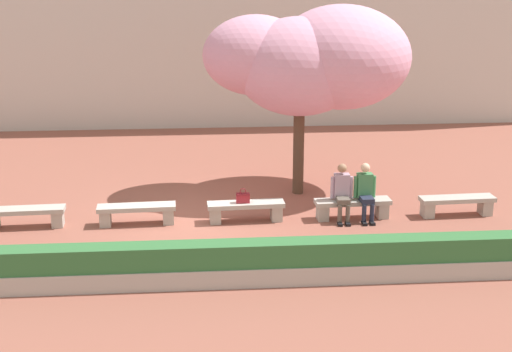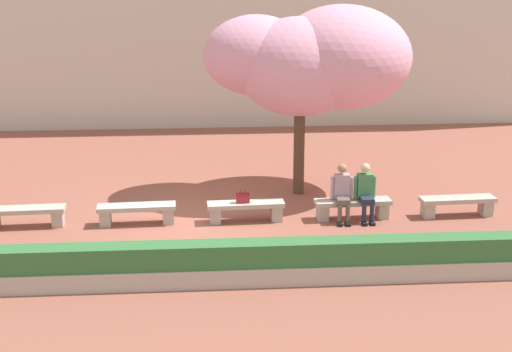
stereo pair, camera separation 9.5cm
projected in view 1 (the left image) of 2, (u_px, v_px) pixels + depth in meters
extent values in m
plane|color=#8E5142|center=(192.00, 223.00, 15.96)|extent=(100.00, 100.00, 0.00)
cube|color=#ADA89E|center=(25.00, 210.00, 15.57)|extent=(1.74, 0.49, 0.10)
cube|color=#ADA89E|center=(58.00, 219.00, 15.72)|extent=(0.25, 0.35, 0.35)
cube|color=#ADA89E|center=(137.00, 207.00, 15.76)|extent=(1.74, 0.49, 0.10)
cube|color=#ADA89E|center=(105.00, 218.00, 15.74)|extent=(0.25, 0.35, 0.35)
cube|color=#ADA89E|center=(168.00, 216.00, 15.90)|extent=(0.25, 0.35, 0.35)
cube|color=#ADA89E|center=(246.00, 204.00, 15.94)|extent=(1.74, 0.49, 0.10)
cube|color=#ADA89E|center=(215.00, 215.00, 15.92)|extent=(0.25, 0.35, 0.35)
cube|color=#ADA89E|center=(276.00, 213.00, 16.09)|extent=(0.25, 0.35, 0.35)
cube|color=#ADA89E|center=(353.00, 202.00, 16.12)|extent=(1.74, 0.49, 0.10)
cube|color=#ADA89E|center=(323.00, 212.00, 16.11)|extent=(0.25, 0.35, 0.35)
cube|color=#ADA89E|center=(382.00, 210.00, 16.27)|extent=(0.25, 0.35, 0.35)
cube|color=#ADA89E|center=(457.00, 199.00, 16.31)|extent=(1.74, 0.49, 0.10)
cube|color=#ADA89E|center=(427.00, 209.00, 16.29)|extent=(0.25, 0.35, 0.35)
cube|color=#ADA89E|center=(485.00, 207.00, 16.45)|extent=(0.25, 0.35, 0.35)
cube|color=black|center=(340.00, 224.00, 15.80)|extent=(0.11, 0.22, 0.06)
cylinder|color=brown|center=(340.00, 214.00, 15.80)|extent=(0.10, 0.10, 0.42)
cube|color=black|center=(348.00, 224.00, 15.81)|extent=(0.11, 0.22, 0.06)
cylinder|color=brown|center=(348.00, 214.00, 15.81)|extent=(0.10, 0.10, 0.42)
cube|color=brown|center=(343.00, 200.00, 15.90)|extent=(0.29, 0.41, 0.12)
cube|color=#B293A8|center=(342.00, 185.00, 16.03)|extent=(0.35, 0.23, 0.54)
sphere|color=#A37556|center=(342.00, 168.00, 15.91)|extent=(0.21, 0.21, 0.21)
cylinder|color=#B293A8|center=(332.00, 188.00, 16.01)|extent=(0.09, 0.09, 0.50)
cylinder|color=#B293A8|center=(351.00, 187.00, 16.03)|extent=(0.09, 0.09, 0.50)
cube|color=black|center=(364.00, 223.00, 15.84)|extent=(0.11, 0.22, 0.06)
cylinder|color=#23283D|center=(364.00, 214.00, 15.84)|extent=(0.10, 0.10, 0.42)
cube|color=black|center=(372.00, 223.00, 15.86)|extent=(0.11, 0.22, 0.06)
cylinder|color=#23283D|center=(372.00, 213.00, 15.86)|extent=(0.10, 0.10, 0.42)
cube|color=#23283D|center=(366.00, 199.00, 15.94)|extent=(0.29, 0.41, 0.12)
cube|color=#428451|center=(365.00, 185.00, 16.07)|extent=(0.35, 0.23, 0.54)
sphere|color=beige|center=(365.00, 168.00, 15.95)|extent=(0.21, 0.21, 0.21)
cylinder|color=#428451|center=(356.00, 187.00, 16.04)|extent=(0.09, 0.09, 0.50)
cylinder|color=#428451|center=(374.00, 187.00, 16.08)|extent=(0.09, 0.09, 0.50)
cube|color=#A3232D|center=(243.00, 198.00, 15.88)|extent=(0.30, 0.14, 0.22)
cube|color=maroon|center=(243.00, 194.00, 15.84)|extent=(0.30, 0.15, 0.04)
torus|color=maroon|center=(243.00, 191.00, 15.83)|extent=(0.14, 0.02, 0.14)
cylinder|color=#513828|center=(298.00, 154.00, 17.72)|extent=(0.27, 0.27, 2.04)
ellipsoid|color=pink|center=(300.00, 66.00, 17.08)|extent=(3.16, 2.71, 2.37)
ellipsoid|color=pink|center=(256.00, 55.00, 17.22)|extent=(2.58, 2.31, 1.94)
ellipsoid|color=pink|center=(342.00, 57.00, 17.31)|extent=(3.36, 3.36, 2.52)
cube|color=#ADA89E|center=(191.00, 276.00, 12.86)|extent=(17.60, 0.50, 0.36)
cube|color=#336B38|center=(190.00, 255.00, 12.75)|extent=(17.50, 0.44, 0.44)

